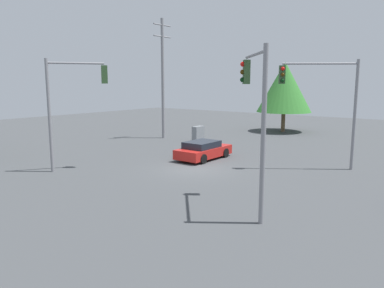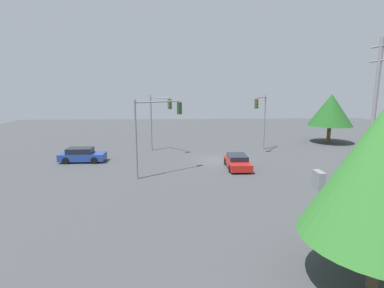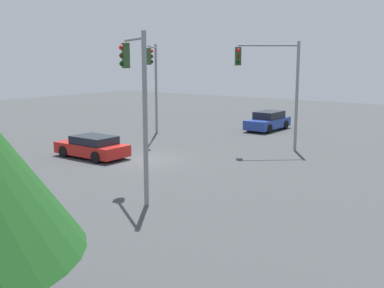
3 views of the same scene
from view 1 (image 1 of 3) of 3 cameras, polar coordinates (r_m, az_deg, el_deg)
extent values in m
plane|color=#424447|center=(22.60, 0.51, -3.81)|extent=(80.00, 80.00, 0.00)
cube|color=red|center=(25.47, 1.79, -1.19)|extent=(4.28, 1.90, 0.62)
cube|color=black|center=(25.21, 1.51, -0.07)|extent=(2.35, 1.67, 0.44)
cylinder|color=black|center=(27.08, 1.88, -0.92)|extent=(0.64, 0.22, 0.64)
cylinder|color=black|center=(26.09, 5.09, -1.35)|extent=(0.64, 0.22, 0.64)
cylinder|color=black|center=(25.01, -1.67, -1.78)|extent=(0.64, 0.22, 0.64)
cylinder|color=black|center=(23.93, 1.68, -2.29)|extent=(0.64, 0.22, 0.64)
cylinder|color=gray|center=(22.89, -20.90, 3.97)|extent=(0.18, 0.18, 6.49)
cylinder|color=gray|center=(22.83, -17.30, 11.68)|extent=(2.69, 1.86, 0.12)
cube|color=#2D4C28|center=(22.90, -13.21, 10.28)|extent=(0.44, 0.42, 1.05)
sphere|color=red|center=(23.09, -13.28, 11.10)|extent=(0.22, 0.22, 0.22)
sphere|color=#392605|center=(23.08, -13.25, 10.27)|extent=(0.22, 0.22, 0.22)
sphere|color=black|center=(23.07, -13.22, 9.43)|extent=(0.22, 0.22, 0.22)
cylinder|color=gray|center=(23.93, 23.54, 4.00)|extent=(0.18, 0.18, 6.47)
cylinder|color=gray|center=(23.19, 18.96, 11.51)|extent=(2.57, 3.60, 0.12)
cube|color=#2D4C28|center=(22.67, 13.56, 10.23)|extent=(0.42, 0.44, 1.05)
sphere|color=red|center=(22.51, 13.68, 11.09)|extent=(0.22, 0.22, 0.22)
sphere|color=#392605|center=(22.50, 13.64, 10.24)|extent=(0.22, 0.22, 0.22)
sphere|color=black|center=(22.49, 13.61, 9.38)|extent=(0.22, 0.22, 0.22)
cylinder|color=gray|center=(13.55, 10.81, 1.10)|extent=(0.18, 0.18, 6.48)
cylinder|color=gray|center=(15.18, 9.62, 13.31)|extent=(2.80, 2.36, 0.12)
cube|color=#2D4C28|center=(16.89, 8.30, 10.80)|extent=(0.44, 0.43, 1.05)
sphere|color=red|center=(16.87, 7.74, 11.96)|extent=(0.22, 0.22, 0.22)
sphere|color=#392605|center=(16.86, 7.72, 10.82)|extent=(0.22, 0.22, 0.22)
sphere|color=black|center=(16.85, 7.69, 9.68)|extent=(0.22, 0.22, 0.22)
cylinder|color=gray|center=(34.89, -4.47, 9.77)|extent=(0.28, 0.28, 10.84)
cylinder|color=gray|center=(35.26, -4.58, 17.63)|extent=(2.20, 0.12, 0.12)
cylinder|color=gray|center=(35.12, -4.55, 16.02)|extent=(2.20, 0.12, 0.12)
cube|color=gray|center=(33.01, 0.95, 1.56)|extent=(1.20, 0.52, 1.34)
cylinder|color=brown|center=(40.89, 13.71, 3.31)|extent=(0.41, 0.41, 2.08)
cone|color=#337A2D|center=(40.68, 13.91, 8.42)|extent=(5.67, 5.67, 5.21)
camera|label=2|loc=(47.90, 27.02, 11.15)|focal=28.00mm
camera|label=3|loc=(32.58, -52.77, 6.40)|focal=45.00mm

